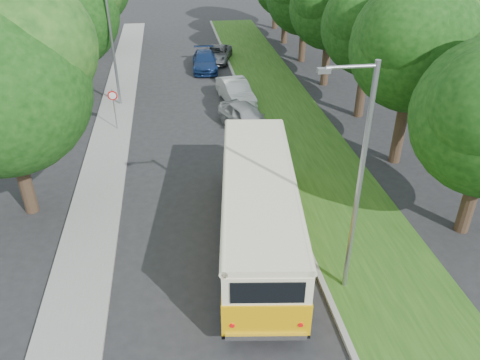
{
  "coord_description": "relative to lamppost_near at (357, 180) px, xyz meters",
  "views": [
    {
      "loc": [
        -1.03,
        -13.91,
        11.53
      ],
      "look_at": [
        1.43,
        2.77,
        1.5
      ],
      "focal_mm": 35.0,
      "sensor_mm": 36.0,
      "label": 1
    }
  ],
  "objects": [
    {
      "name": "ground",
      "position": [
        -4.21,
        2.5,
        -4.37
      ],
      "size": [
        120.0,
        120.0,
        0.0
      ],
      "primitive_type": "plane",
      "color": "#262628",
      "rests_on": "ground"
    },
    {
      "name": "curb",
      "position": [
        -0.61,
        7.5,
        -4.29
      ],
      "size": [
        0.2,
        70.0,
        0.15
      ],
      "primitive_type": "cube",
      "color": "gray",
      "rests_on": "ground"
    },
    {
      "name": "grass_verge",
      "position": [
        1.74,
        7.5,
        -4.3
      ],
      "size": [
        4.5,
        70.0,
        0.13
      ],
      "primitive_type": "cube",
      "color": "#264D14",
      "rests_on": "ground"
    },
    {
      "name": "sidewalk",
      "position": [
        -9.01,
        7.5,
        -4.31
      ],
      "size": [
        2.2,
        70.0,
        0.12
      ],
      "primitive_type": "cube",
      "color": "gray",
      "rests_on": "ground"
    },
    {
      "name": "treeline",
      "position": [
        -1.06,
        20.49,
        1.56
      ],
      "size": [
        24.27,
        41.91,
        9.46
      ],
      "color": "#332319",
      "rests_on": "ground"
    },
    {
      "name": "lamppost_near",
      "position": [
        0.0,
        0.0,
        0.0
      ],
      "size": [
        1.71,
        0.16,
        8.0
      ],
      "color": "gray",
      "rests_on": "ground"
    },
    {
      "name": "lamppost_far",
      "position": [
        -8.91,
        18.5,
        -0.25
      ],
      "size": [
        1.71,
        0.16,
        7.5
      ],
      "color": "gray",
      "rests_on": "ground"
    },
    {
      "name": "warning_sign",
      "position": [
        -8.71,
        14.48,
        -2.66
      ],
      "size": [
        0.56,
        0.1,
        2.5
      ],
      "color": "gray",
      "rests_on": "ground"
    },
    {
      "name": "vintage_bus",
      "position": [
        -2.42,
        2.89,
        -2.82
      ],
      "size": [
        4.07,
        10.72,
        3.1
      ],
      "primitive_type": null,
      "rotation": [
        0.0,
        0.0,
        -0.14
      ],
      "color": "#FEB508",
      "rests_on": "ground"
    },
    {
      "name": "car_silver",
      "position": [
        -1.21,
        13.46,
        -3.6
      ],
      "size": [
        3.32,
        4.89,
        1.55
      ],
      "primitive_type": "imported",
      "rotation": [
        0.0,
        0.0,
        0.36
      ],
      "color": "#A2A3A7",
      "rests_on": "ground"
    },
    {
      "name": "car_white",
      "position": [
        -1.21,
        17.94,
        -3.62
      ],
      "size": [
        2.28,
        4.75,
        1.5
      ],
      "primitive_type": "imported",
      "rotation": [
        0.0,
        0.0,
        0.16
      ],
      "color": "silver",
      "rests_on": "ground"
    },
    {
      "name": "car_blue",
      "position": [
        -2.65,
        25.36,
        -3.68
      ],
      "size": [
        2.16,
        4.81,
        1.37
      ],
      "primitive_type": "imported",
      "rotation": [
        0.0,
        0.0,
        -0.05
      ],
      "color": "navy",
      "rests_on": "ground"
    },
    {
      "name": "car_grey",
      "position": [
        -1.48,
        27.4,
        -3.74
      ],
      "size": [
        3.23,
        4.95,
        1.27
      ],
      "primitive_type": "imported",
      "rotation": [
        0.0,
        0.0,
        -0.27
      ],
      "color": "#5A5E62",
      "rests_on": "ground"
    }
  ]
}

